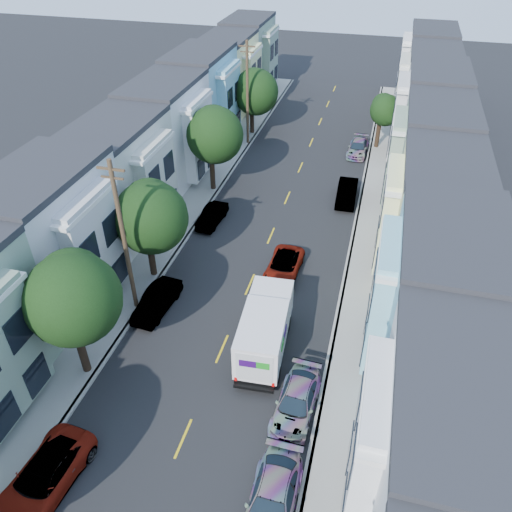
{
  "coord_description": "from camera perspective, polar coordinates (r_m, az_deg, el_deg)",
  "views": [
    {
      "loc": [
        6.99,
        -18.7,
        21.25
      ],
      "look_at": [
        0.34,
        6.32,
        2.2
      ],
      "focal_mm": 35.0,
      "sensor_mm": 36.0,
      "label": 1
    }
  ],
  "objects": [
    {
      "name": "parked_right_b",
      "position": [
        25.93,
        4.61,
        -16.33
      ],
      "size": [
        2.14,
        4.59,
        1.35
      ],
      "primitive_type": "imported",
      "rotation": [
        0.0,
        0.0,
        -0.06
      ],
      "color": "silver",
      "rests_on": "ground"
    },
    {
      "name": "tree_d",
      "position": [
        42.09,
        -4.86,
        13.59
      ],
      "size": [
        4.7,
        4.7,
        7.42
      ],
      "color": "black",
      "rests_on": "ground"
    },
    {
      "name": "parked_left_d",
      "position": [
        39.31,
        -5.05,
        4.57
      ],
      "size": [
        1.59,
        3.89,
        1.27
      ],
      "primitive_type": "imported",
      "rotation": [
        0.0,
        0.0,
        -0.07
      ],
      "color": "#38150B",
      "rests_on": "ground"
    },
    {
      "name": "parked_right_c",
      "position": [
        42.82,
        10.34,
        7.12
      ],
      "size": [
        1.73,
        4.55,
        1.5
      ],
      "primitive_type": "imported",
      "rotation": [
        0.0,
        0.0,
        0.03
      ],
      "color": "black",
      "rests_on": "ground"
    },
    {
      "name": "ground",
      "position": [
        29.16,
        -3.9,
        -10.55
      ],
      "size": [
        160.0,
        160.0,
        0.0
      ],
      "primitive_type": "plane",
      "color": "black",
      "rests_on": "ground"
    },
    {
      "name": "tree_far_r",
      "position": [
        52.08,
        14.48,
        15.78
      ],
      "size": [
        3.05,
        3.05,
        5.47
      ],
      "color": "black",
      "rests_on": "ground"
    },
    {
      "name": "parked_left_b",
      "position": [
        25.34,
        -23.13,
        -22.35
      ],
      "size": [
        2.81,
        5.31,
        1.42
      ],
      "primitive_type": "imported",
      "rotation": [
        0.0,
        0.0,
        -0.09
      ],
      "color": "black",
      "rests_on": "ground"
    },
    {
      "name": "curb_left",
      "position": [
        41.88,
        -5.43,
        5.8
      ],
      "size": [
        0.3,
        70.0,
        0.15
      ],
      "primitive_type": "cube",
      "color": "gray",
      "rests_on": "ground"
    },
    {
      "name": "centerline",
      "position": [
        40.45,
        2.71,
        4.61
      ],
      "size": [
        0.12,
        70.0,
        0.01
      ],
      "primitive_type": "cube",
      "color": "gold",
      "rests_on": "ground"
    },
    {
      "name": "tree_e",
      "position": [
        53.89,
        -0.15,
        18.22
      ],
      "size": [
        4.7,
        4.7,
        6.85
      ],
      "color": "black",
      "rests_on": "ground"
    },
    {
      "name": "utility_pole_far",
      "position": [
        51.15,
        -0.99,
        18.0
      ],
      "size": [
        1.6,
        0.26,
        10.0
      ],
      "color": "#42301E",
      "rests_on": "ground"
    },
    {
      "name": "sidewalk_right",
      "position": [
        39.8,
        13.1,
        3.16
      ],
      "size": [
        2.6,
        70.0,
        0.15
      ],
      "primitive_type": "cube",
      "color": "gray",
      "rests_on": "ground"
    },
    {
      "name": "parked_right_d",
      "position": [
        51.51,
        11.57,
        12.03
      ],
      "size": [
        1.98,
        4.37,
        1.29
      ],
      "primitive_type": "imported",
      "rotation": [
        0.0,
        0.0,
        -0.04
      ],
      "color": "black",
      "rests_on": "ground"
    },
    {
      "name": "townhouse_row_left",
      "position": [
        43.78,
        -11.77,
        6.49
      ],
      "size": [
        5.0,
        70.0,
        8.5
      ],
      "primitive_type": "cube",
      "color": "#F7FCAE",
      "rests_on": "ground"
    },
    {
      "name": "sidewalk_left",
      "position": [
        42.31,
        -7.1,
        6.01
      ],
      "size": [
        2.6,
        70.0,
        0.15
      ],
      "primitive_type": "cube",
      "color": "gray",
      "rests_on": "ground"
    },
    {
      "name": "curb_right",
      "position": [
        39.81,
        11.25,
        3.44
      ],
      "size": [
        0.3,
        70.0,
        0.15
      ],
      "primitive_type": "cube",
      "color": "gray",
      "rests_on": "ground"
    },
    {
      "name": "utility_pole_near",
      "position": [
        29.4,
        -14.84,
        1.79
      ],
      "size": [
        1.6,
        0.26,
        10.0
      ],
      "color": "#42301E",
      "rests_on": "ground"
    },
    {
      "name": "parked_right_a",
      "position": [
        23.1,
        1.81,
        -26.33
      ],
      "size": [
        2.09,
        4.87,
        1.46
      ],
      "primitive_type": "imported",
      "rotation": [
        0.0,
        0.0,
        -0.01
      ],
      "color": "slate",
      "rests_on": "ground"
    },
    {
      "name": "townhouse_row_right",
      "position": [
        40.06,
        18.47,
        2.22
      ],
      "size": [
        5.0,
        70.0,
        8.5
      ],
      "primitive_type": "cube",
      "color": "#F7FCAE",
      "rests_on": "ground"
    },
    {
      "name": "road_slab",
      "position": [
        40.44,
        2.71,
        4.62
      ],
      "size": [
        12.0,
        70.0,
        0.02
      ],
      "primitive_type": "cube",
      "color": "black",
      "rests_on": "ground"
    },
    {
      "name": "tree_c",
      "position": [
        32.07,
        -12.05,
        4.32
      ],
      "size": [
        4.7,
        4.7,
        7.03
      ],
      "color": "black",
      "rests_on": "ground"
    },
    {
      "name": "parked_left_c",
      "position": [
        31.59,
        -11.24,
        -5.09
      ],
      "size": [
        1.83,
        4.3,
        1.4
      ],
      "primitive_type": "imported",
      "rotation": [
        0.0,
        0.0,
        -0.09
      ],
      "color": "#ABB5C0",
      "rests_on": "ground"
    },
    {
      "name": "tree_b",
      "position": [
        25.79,
        -20.31,
        -4.66
      ],
      "size": [
        4.7,
        4.7,
        7.65
      ],
      "color": "black",
      "rests_on": "ground"
    },
    {
      "name": "lead_sedan",
      "position": [
        33.86,
        3.18,
        -1.21
      ],
      "size": [
        2.27,
        4.66,
        1.28
      ],
      "primitive_type": "imported",
      "rotation": [
        0.0,
        0.0,
        -0.03
      ],
      "color": "black",
      "rests_on": "ground"
    },
    {
      "name": "fedex_truck",
      "position": [
        27.88,
        1.03,
        -8.3
      ],
      "size": [
        2.39,
        6.2,
        2.97
      ],
      "rotation": [
        0.0,
        0.0,
        0.07
      ],
      "color": "silver",
      "rests_on": "ground"
    }
  ]
}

